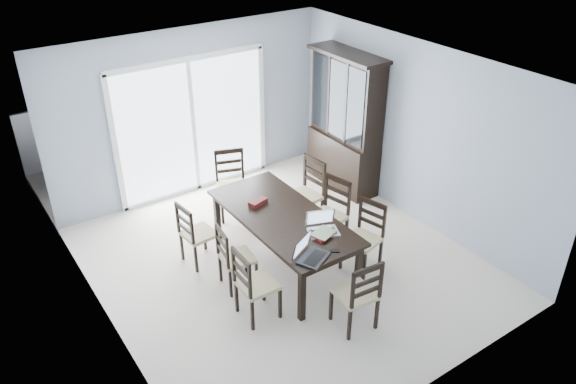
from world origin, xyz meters
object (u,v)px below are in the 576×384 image
at_px(laptop_dark, 314,254).
at_px(chair_left_near, 250,278).
at_px(chair_right_near, 367,228).
at_px(cell_phone, 334,251).
at_px(chair_right_far, 308,186).
at_px(hot_tub, 144,140).
at_px(laptop_silver, 324,229).
at_px(chair_left_mid, 230,252).
at_px(chair_end_far, 231,176).
at_px(chair_left_far, 192,228).
at_px(china_hutch, 345,123).
at_px(dining_table, 283,220).
at_px(chair_right_mid, 332,206).
at_px(chair_end_near, 361,289).
at_px(game_box, 258,202).

bearing_deg(laptop_dark, chair_left_near, 129.32).
height_order(chair_right_near, cell_phone, chair_right_near).
xyz_separation_m(chair_right_far, hot_tub, (-1.24, 3.05, -0.12)).
bearing_deg(laptop_silver, chair_left_mid, 170.66).
bearing_deg(chair_end_far, chair_left_far, 58.72).
relative_size(chair_left_far, laptop_dark, 2.32).
distance_m(china_hutch, cell_phone, 2.98).
bearing_deg(chair_right_far, china_hutch, -67.28).
relative_size(chair_left_near, chair_right_far, 0.91).
relative_size(dining_table, chair_right_mid, 1.92).
bearing_deg(chair_end_near, hot_tub, 99.84).
distance_m(laptop_silver, hot_tub, 4.31).
height_order(dining_table, chair_right_mid, chair_right_mid).
relative_size(chair_end_far, laptop_dark, 2.57).
height_order(chair_right_far, game_box, chair_right_far).
xyz_separation_m(china_hutch, chair_left_mid, (-2.81, -1.29, -0.54)).
relative_size(china_hutch, game_box, 8.94).
bearing_deg(chair_end_far, laptop_dark, 102.18).
distance_m(chair_left_far, laptop_silver, 1.71).
xyz_separation_m(chair_right_mid, laptop_silver, (-0.62, -0.61, 0.20)).
bearing_deg(chair_end_near, chair_right_near, 50.76).
bearing_deg(cell_phone, chair_end_near, -59.91).
xyz_separation_m(dining_table, laptop_dark, (-0.23, -0.95, 0.14)).
xyz_separation_m(dining_table, chair_left_near, (-0.88, -0.65, -0.10)).
bearing_deg(chair_right_mid, hot_tub, 4.63).
relative_size(laptop_silver, cell_phone, 3.55).
xyz_separation_m(chair_end_far, hot_tub, (-0.49, 2.15, -0.10)).
xyz_separation_m(dining_table, chair_right_mid, (0.80, 0.01, -0.07)).
distance_m(chair_right_near, laptop_silver, 0.73).
height_order(chair_right_far, hot_tub, chair_right_far).
height_order(chair_left_near, game_box, chair_left_near).
relative_size(laptop_dark, game_box, 1.82).
height_order(chair_end_far, cell_phone, chair_end_far).
bearing_deg(chair_right_mid, chair_right_near, 172.54).
relative_size(chair_end_near, game_box, 4.41).
xyz_separation_m(chair_left_far, hot_tub, (0.56, 3.00, -0.04)).
relative_size(dining_table, cell_phone, 18.48).
bearing_deg(hot_tub, chair_right_near, -73.69).
distance_m(chair_left_near, chair_right_near, 1.74).
relative_size(chair_right_far, game_box, 4.79).
relative_size(chair_left_near, cell_phone, 9.05).
bearing_deg(chair_left_mid, chair_right_far, 119.09).
height_order(chair_left_far, cell_phone, chair_left_far).
bearing_deg(chair_left_mid, dining_table, 100.26).
height_order(laptop_dark, game_box, laptop_dark).
bearing_deg(chair_left_far, hot_tub, 164.22).
relative_size(chair_left_mid, chair_end_near, 0.93).
xyz_separation_m(cell_phone, game_box, (-0.17, 1.37, 0.02)).
bearing_deg(chair_left_mid, chair_right_near, 78.01).
distance_m(chair_left_mid, chair_right_far, 1.76).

